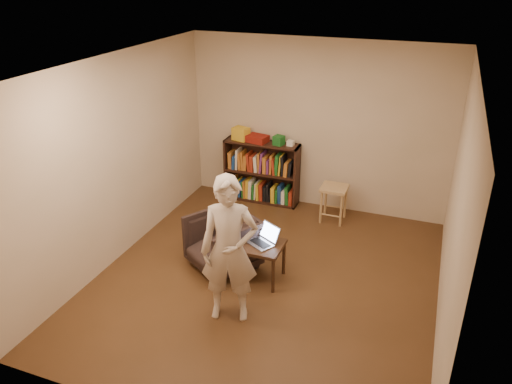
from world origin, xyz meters
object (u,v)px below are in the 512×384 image
at_px(stool, 334,193).
at_px(side_table, 262,251).
at_px(laptop, 264,239).
at_px(armchair, 223,243).
at_px(bookshelf, 262,175).
at_px(person, 229,250).

bearing_deg(stool, side_table, -104.31).
relative_size(side_table, laptop, 1.18).
xyz_separation_m(armchair, side_table, (0.57, -0.09, 0.06)).
bearing_deg(bookshelf, armchair, -84.03).
bearing_deg(side_table, laptop, 85.43).
bearing_deg(bookshelf, laptop, -69.14).
relative_size(armchair, person, 0.46).
bearing_deg(stool, person, -102.23).
height_order(stool, laptop, laptop).
bearing_deg(laptop, bookshelf, 140.75).
xyz_separation_m(bookshelf, stool, (1.24, -0.28, 0.01)).
distance_m(bookshelf, armchair, 2.03).
height_order(side_table, laptop, laptop).
xyz_separation_m(bookshelf, armchair, (0.21, -2.01, -0.09)).
distance_m(stool, side_table, 1.88).
bearing_deg(person, laptop, 65.88).
relative_size(bookshelf, person, 0.72).
bearing_deg(laptop, side_table, -64.67).
relative_size(stool, side_table, 1.13).
height_order(armchair, side_table, armchair).
distance_m(armchair, laptop, 0.60).
bearing_deg(armchair, laptop, 28.62).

